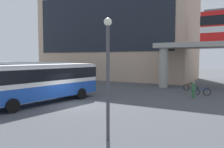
{
  "coord_description": "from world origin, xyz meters",
  "views": [
    {
      "loc": [
        11.38,
        -13.98,
        3.75
      ],
      "look_at": [
        0.57,
        5.19,
        2.2
      ],
      "focal_mm": 36.33,
      "sensor_mm": 36.0,
      "label": 1
    }
  ],
  "objects": [
    {
      "name": "bicycle_orange",
      "position": [
        6.59,
        12.74,
        0.36
      ],
      "size": [
        1.71,
        0.65,
        1.04
      ],
      "color": "black",
      "rests_on": "ground_plane"
    },
    {
      "name": "ground_plane",
      "position": [
        0.0,
        10.0,
        0.0
      ],
      "size": [
        120.0,
        120.0,
        0.0
      ],
      "primitive_type": "plane",
      "color": "#47494F"
    },
    {
      "name": "bus_main",
      "position": [
        -2.85,
        -0.81,
        1.99
      ],
      "size": [
        4.05,
        11.29,
        3.22
      ],
      "color": "#1E4CB2",
      "rests_on": "ground_plane"
    },
    {
      "name": "bus_secondary",
      "position": [
        -12.68,
        7.29,
        1.99
      ],
      "size": [
        11.29,
        5.76,
        3.22
      ],
      "color": "teal",
      "rests_on": "ground_plane"
    },
    {
      "name": "lamp_post",
      "position": [
        6.22,
        -5.2,
        3.32
      ],
      "size": [
        0.36,
        0.36,
        5.54
      ],
      "color": "#3F3F44",
      "rests_on": "ground_plane"
    },
    {
      "name": "station_building",
      "position": [
        -9.05,
        23.98,
        8.82
      ],
      "size": [
        27.88,
        12.69,
        17.62
      ],
      "color": "tan",
      "rests_on": "ground_plane"
    },
    {
      "name": "pedestrian_waiting_near_stop",
      "position": [
        7.68,
        8.33,
        0.73
      ],
      "size": [
        0.44,
        0.33,
        1.56
      ],
      "color": "#33663F",
      "rests_on": "ground_plane"
    },
    {
      "name": "bicycle_blue",
      "position": [
        8.12,
        10.24,
        0.36
      ],
      "size": [
        1.78,
        0.31,
        1.04
      ],
      "color": "black",
      "rests_on": "ground_plane"
    }
  ]
}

